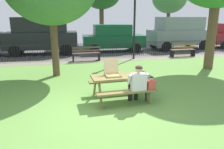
# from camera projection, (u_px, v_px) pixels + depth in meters

# --- Properties ---
(ground) EXTENTS (28.00, 12.08, 0.02)m
(ground) POSITION_uv_depth(u_px,v_px,m) (91.00, 90.00, 7.89)
(ground) COLOR #659743
(cobblestone_walkway) EXTENTS (28.00, 1.40, 0.01)m
(cobblestone_walkway) POSITION_uv_depth(u_px,v_px,m) (78.00, 61.00, 12.91)
(cobblestone_walkway) COLOR gray
(street_asphalt) EXTENTS (28.00, 6.11, 0.01)m
(street_asphalt) POSITION_uv_depth(u_px,v_px,m) (73.00, 51.00, 16.44)
(street_asphalt) COLOR #515154
(picnic_table_foreground) EXTENTS (1.85, 1.54, 0.79)m
(picnic_table_foreground) POSITION_uv_depth(u_px,v_px,m) (121.00, 81.00, 6.82)
(picnic_table_foreground) COLOR olive
(picnic_table_foreground) RESTS_ON ground
(pizza_box_open) EXTENTS (0.46, 0.55, 0.49)m
(pizza_box_open) POSITION_uv_depth(u_px,v_px,m) (112.00, 72.00, 6.77)
(pizza_box_open) COLOR tan
(pizza_box_open) RESTS_ON picnic_table_foreground
(adult_at_table) EXTENTS (0.62, 0.60, 1.19)m
(adult_at_table) POSITION_uv_depth(u_px,v_px,m) (137.00, 83.00, 6.43)
(adult_at_table) COLOR black
(adult_at_table) RESTS_ON ground
(child_at_table) EXTENTS (0.34, 0.33, 0.85)m
(child_at_table) POSITION_uv_depth(u_px,v_px,m) (150.00, 87.00, 6.54)
(child_at_table) COLOR #3A3A3A
(child_at_table) RESTS_ON ground
(iron_fence_streetside) EXTENTS (22.64, 0.03, 0.95)m
(iron_fence_streetside) POSITION_uv_depth(u_px,v_px,m) (76.00, 51.00, 13.44)
(iron_fence_streetside) COLOR black
(iron_fence_streetside) RESTS_ON ground
(park_bench_center) EXTENTS (1.61, 0.50, 0.85)m
(park_bench_center) POSITION_uv_depth(u_px,v_px,m) (86.00, 54.00, 12.78)
(park_bench_center) COLOR brown
(park_bench_center) RESTS_ON ground
(park_bench_right) EXTENTS (1.61, 0.48, 0.85)m
(park_bench_right) POSITION_uv_depth(u_px,v_px,m) (183.00, 50.00, 14.18)
(park_bench_right) COLOR brown
(park_bench_right) RESTS_ON ground
(lamp_post_walkway) EXTENTS (0.28, 0.28, 4.73)m
(lamp_post_walkway) POSITION_uv_depth(u_px,v_px,m) (135.00, 11.00, 12.80)
(lamp_post_walkway) COLOR black
(lamp_post_walkway) RESTS_ON ground
(parked_car_center) EXTENTS (4.79, 2.26, 2.46)m
(parked_car_center) POSITION_uv_depth(u_px,v_px,m) (41.00, 35.00, 14.88)
(parked_car_center) COLOR black
(parked_car_center) RESTS_ON ground
(parked_car_right) EXTENTS (4.49, 2.10, 1.94)m
(parked_car_right) POSITION_uv_depth(u_px,v_px,m) (113.00, 38.00, 16.07)
(parked_car_right) COLOR #104D2C
(parked_car_right) RESTS_ON ground
(parked_car_far_right) EXTENTS (4.80, 2.28, 2.46)m
(parked_car_far_right) POSITION_uv_depth(u_px,v_px,m) (179.00, 32.00, 17.17)
(parked_car_far_right) COLOR gray
(parked_car_far_right) RESTS_ON ground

